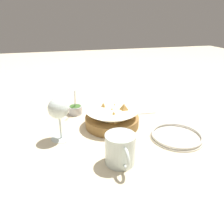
{
  "coord_description": "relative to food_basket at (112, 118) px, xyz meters",
  "views": [
    {
      "loc": [
        0.78,
        -0.18,
        0.41
      ],
      "look_at": [
        0.03,
        0.02,
        0.06
      ],
      "focal_mm": 35.0,
      "sensor_mm": 36.0,
      "label": 1
    }
  ],
  "objects": [
    {
      "name": "wine_glass",
      "position": [
        0.05,
        -0.2,
        0.08
      ],
      "size": [
        0.07,
        0.07,
        0.15
      ],
      "color": "silver",
      "rests_on": "ground_plane"
    },
    {
      "name": "beer_mug",
      "position": [
        0.24,
        -0.04,
        0.01
      ],
      "size": [
        0.13,
        0.09,
        0.09
      ],
      "color": "silver",
      "rests_on": "ground_plane"
    },
    {
      "name": "side_plate",
      "position": [
        0.15,
        0.2,
        -0.03
      ],
      "size": [
        0.19,
        0.19,
        0.01
      ],
      "color": "silver",
      "rests_on": "ground_plane"
    },
    {
      "name": "ground_plane",
      "position": [
        -0.02,
        -0.02,
        -0.03
      ],
      "size": [
        4.0,
        4.0,
        0.0
      ],
      "primitive_type": "plane",
      "color": "beige"
    },
    {
      "name": "food_basket",
      "position": [
        0.0,
        0.0,
        0.0
      ],
      "size": [
        0.21,
        0.21,
        0.1
      ],
      "color": "olive",
      "rests_on": "ground_plane"
    },
    {
      "name": "sauce_cup",
      "position": [
        -0.15,
        -0.13,
        -0.01
      ],
      "size": [
        0.07,
        0.06,
        0.12
      ],
      "color": "#B7B7BC",
      "rests_on": "ground_plane"
    },
    {
      "name": "napkin",
      "position": [
        -0.14,
        0.19,
        -0.03
      ],
      "size": [
        0.14,
        0.09,
        0.01
      ],
      "color": "white",
      "rests_on": "ground_plane"
    }
  ]
}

